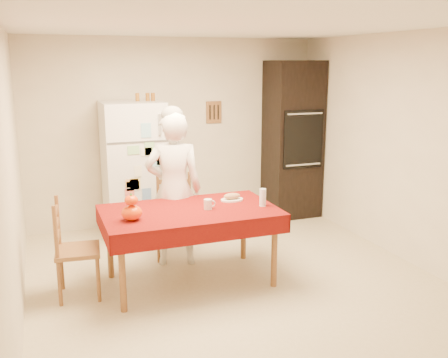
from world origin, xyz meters
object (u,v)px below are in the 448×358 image
chair_left (70,245)px  seated_woman (174,189)px  wine_glass (263,197)px  refrigerator (134,169)px  coffee_mug (208,204)px  dining_table (190,216)px  pumpkin_lower (132,213)px  oven_cabinet (293,140)px  chair_far (174,212)px  bread_plate (232,200)px

chair_left → seated_woman: (1.12, 0.45, 0.33)m
seated_woman → wine_glass: bearing=150.8°
refrigerator → coffee_mug: 1.78m
dining_table → pumpkin_lower: pumpkin_lower is taller
oven_cabinet → coffee_mug: oven_cabinet is taller
chair_far → chair_left: (-1.18, -0.70, 0.00)m
wine_glass → pumpkin_lower: bearing=-179.6°
pumpkin_lower → bread_plate: (1.10, 0.30, -0.06)m
refrigerator → dining_table: refrigerator is taller
dining_table → seated_woman: 0.56m
refrigerator → chair_left: (-0.91, -1.60, -0.34)m
chair_left → bread_plate: size_ratio=3.96×
oven_cabinet → chair_far: oven_cabinet is taller
chair_far → wine_glass: chair_far is taller
coffee_mug → dining_table: bearing=163.2°
oven_cabinet → chair_far: (-2.01, -0.95, -0.59)m
dining_table → wine_glass: bearing=-10.4°
seated_woman → chair_far: bearing=-90.9°
refrigerator → dining_table: (0.23, -1.69, -0.16)m
seated_woman → pumpkin_lower: seated_woman is taller
refrigerator → seated_woman: size_ratio=1.02×
dining_table → coffee_mug: 0.22m
refrigerator → wine_glass: (0.95, -1.82, -0.00)m
bread_plate → refrigerator: bearing=115.7°
bread_plate → dining_table: bearing=-162.8°
refrigerator → bread_plate: refrigerator is taller
oven_cabinet → coffee_mug: 2.61m
oven_cabinet → bread_plate: size_ratio=9.17×
chair_left → coffee_mug: size_ratio=9.50×
oven_cabinet → pumpkin_lower: bearing=-144.6°
wine_glass → bread_plate: 0.37m
coffee_mug → refrigerator: bearing=102.9°
oven_cabinet → wine_glass: oven_cabinet is taller
chair_far → coffee_mug: chair_far is taller
chair_far → bread_plate: chair_far is taller
refrigerator → oven_cabinet: bearing=1.2°
chair_far → chair_left: same height
pumpkin_lower → bread_plate: pumpkin_lower is taller
coffee_mug → bread_plate: (0.34, 0.21, -0.04)m
refrigerator → chair_far: size_ratio=1.79×
coffee_mug → pumpkin_lower: 0.77m
chair_left → wine_glass: chair_left is taller
seated_woman → coffee_mug: 0.62m
coffee_mug → pumpkin_lower: size_ratio=0.53×
chair_far → seated_woman: (-0.06, -0.24, 0.33)m
pumpkin_lower → chair_far: bearing=55.4°
chair_far → wine_glass: (0.68, -0.92, 0.34)m
seated_woman → coffee_mug: seated_woman is taller
refrigerator → coffee_mug: (0.40, -1.74, -0.04)m
coffee_mug → bread_plate: 0.40m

